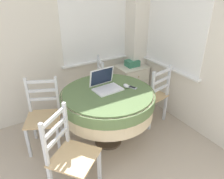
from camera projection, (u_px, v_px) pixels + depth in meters
name	position (u px, v px, depth m)	size (l,w,h in m)	color
corner_room_shell	(133.00, 47.00, 2.46)	(4.49, 4.96, 2.55)	silver
round_dining_table	(108.00, 101.00, 2.68)	(1.14, 1.14, 0.76)	#4C3D2D
laptop	(106.00, 85.00, 2.66)	(0.35, 0.30, 0.24)	white
computer_mouse	(126.00, 86.00, 2.70)	(0.06, 0.09, 0.05)	white
cell_phone	(132.00, 87.00, 2.70)	(0.09, 0.13, 0.01)	#B2B7BC
dining_chair_near_back_window	(93.00, 87.00, 3.43)	(0.51, 0.51, 0.91)	tan
dining_chair_near_right_window	(152.00, 96.00, 3.20)	(0.48, 0.48, 0.91)	tan
dining_chair_camera_near	(70.00, 155.00, 2.12)	(0.57, 0.57, 0.91)	tan
dining_chair_left_flank	(44.00, 116.00, 2.73)	(0.54, 0.54, 0.91)	tan
corner_cabinet	(131.00, 83.00, 3.85)	(0.51, 0.43, 0.64)	silver
storage_box	(132.00, 63.00, 3.68)	(0.21, 0.17, 0.10)	#387A5B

